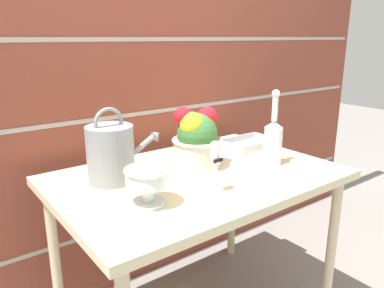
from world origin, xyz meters
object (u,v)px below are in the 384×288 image
figurine_vase (215,172)px  crystal_pedestal_bowl (148,180)px  wire_tray (249,144)px  watering_can (111,153)px  glass_decanter (273,139)px  flower_planter (197,139)px

figurine_vase → crystal_pedestal_bowl: bearing=167.4°
crystal_pedestal_bowl → wire_tray: 0.83m
wire_tray → watering_can: bearing=-178.8°
crystal_pedestal_bowl → glass_decanter: bearing=2.8°
flower_planter → watering_can: bearing=170.4°
flower_planter → figurine_vase: 0.29m
glass_decanter → wire_tray: 0.30m
glass_decanter → figurine_vase: (-0.41, -0.09, -0.03)m
glass_decanter → figurine_vase: glass_decanter is taller
watering_can → wire_tray: (0.78, 0.02, -0.11)m
watering_can → figurine_vase: bearing=-52.5°
flower_planter → wire_tray: size_ratio=1.00×
figurine_vase → flower_planter: bearing=65.4°
glass_decanter → wire_tray: size_ratio=1.25×
flower_planter → figurine_vase: (-0.12, -0.26, -0.05)m
crystal_pedestal_bowl → flower_planter: bearing=29.4°
flower_planter → glass_decanter: bearing=-31.2°
flower_planter → glass_decanter: glass_decanter is taller
watering_can → wire_tray: bearing=1.2°
watering_can → glass_decanter: bearing=-19.8°
figurine_vase → wire_tray: 0.64m
wire_tray → glass_decanter: bearing=-114.8°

